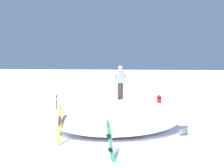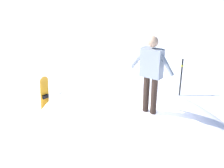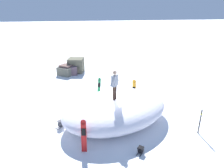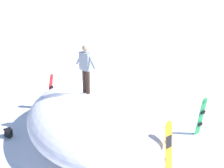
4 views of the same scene
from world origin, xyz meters
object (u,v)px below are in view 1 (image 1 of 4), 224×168
at_px(snowboard_secondary_upright, 159,108).
at_px(backpack_far, 117,115).
at_px(trail_marker_pole, 57,106).
at_px(snowboard_primary_upright, 60,125).
at_px(snowboarder_standing, 120,80).
at_px(snowboard_tertiary_upright, 110,141).
at_px(backpack_near, 184,131).

bearing_deg(snowboard_secondary_upright, backpack_far, 163.29).
bearing_deg(trail_marker_pole, snowboard_secondary_upright, 0.41).
bearing_deg(snowboard_secondary_upright, snowboard_primary_upright, -130.65).
distance_m(snowboarder_standing, snowboard_tertiary_upright, 4.65).
bearing_deg(backpack_near, backpack_far, 140.65).
distance_m(snowboarder_standing, snowboard_primary_upright, 4.02).
relative_size(snowboarder_standing, snowboard_primary_upright, 1.01).
xyz_separation_m(snowboard_tertiary_upright, backpack_far, (-0.96, 7.11, -0.63)).
bearing_deg(snowboard_tertiary_upright, snowboard_primary_upright, 150.91).
bearing_deg(snowboard_primary_upright, snowboarder_standing, 52.39).
distance_m(snowboarder_standing, backpack_far, 3.87).
bearing_deg(trail_marker_pole, backpack_far, 12.69).
bearing_deg(snowboard_secondary_upright, backpack_near, -63.40).
distance_m(backpack_near, backpack_far, 5.01).
bearing_deg(snowboarder_standing, trail_marker_pole, 155.65).
distance_m(snowboard_secondary_upright, snowboard_tertiary_upright, 6.53).
relative_size(snowboard_primary_upright, snowboard_secondary_upright, 1.03).
xyz_separation_m(snowboard_primary_upright, snowboard_tertiary_upright, (2.49, -1.38, -0.10)).
bearing_deg(trail_marker_pole, snowboarder_standing, -24.35).
height_order(snowboarder_standing, snowboard_tertiary_upright, snowboarder_standing).
bearing_deg(snowboard_primary_upright, trail_marker_pole, 114.87).
relative_size(snowboard_secondary_upright, backpack_far, 3.37).
relative_size(snowboard_tertiary_upright, backpack_near, 2.36).
relative_size(snowboard_tertiary_upright, trail_marker_pole, 1.04).
height_order(snowboard_tertiary_upright, backpack_near, snowboard_tertiary_upright).
height_order(snowboard_secondary_upright, backpack_near, snowboard_secondary_upright).
height_order(snowboard_primary_upright, backpack_near, snowboard_primary_upright).
bearing_deg(backpack_near, snowboard_primary_upright, -154.80).
bearing_deg(snowboard_tertiary_upright, snowboarder_standing, 93.95).
relative_size(snowboard_tertiary_upright, backpack_far, 3.12).
bearing_deg(snowboard_secondary_upright, trail_marker_pole, -179.59).
distance_m(snowboarder_standing, snowboard_secondary_upright, 3.41).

